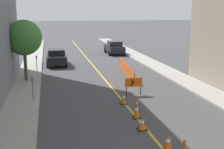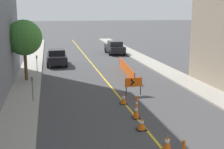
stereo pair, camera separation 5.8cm
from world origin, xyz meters
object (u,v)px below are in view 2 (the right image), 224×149
(arrow_barricade_primary, at_px, (134,83))
(delineator_post_rear, at_px, (137,108))
(traffic_cone_fifth, at_px, (136,111))
(traffic_cone_fourth, at_px, (142,124))
(traffic_cone_third, at_px, (167,143))
(parking_meter_near_curb, at_px, (32,84))
(parked_car_curb_mid, at_px, (115,47))
(traffic_cone_farthest, at_px, (123,99))
(parking_meter_far_curb, at_px, (37,60))
(parked_car_curb_near, at_px, (57,57))
(street_tree_left_near, at_px, (24,38))

(arrow_barricade_primary, bearing_deg, delineator_post_rear, -104.78)
(traffic_cone_fifth, bearing_deg, traffic_cone_fourth, -96.86)
(traffic_cone_third, xyz_separation_m, parking_meter_near_curb, (-5.30, 7.57, 0.80))
(parked_car_curb_mid, xyz_separation_m, parking_meter_near_curb, (-8.92, -18.96, 0.34))
(arrow_barricade_primary, relative_size, parked_car_curb_mid, 0.26)
(traffic_cone_fourth, relative_size, delineator_post_rear, 0.50)
(traffic_cone_farthest, bearing_deg, traffic_cone_fourth, -91.87)
(traffic_cone_third, xyz_separation_m, parking_meter_far_curb, (-5.30, 16.08, 0.81))
(parked_car_curb_near, relative_size, parked_car_curb_mid, 1.01)
(street_tree_left_near, bearing_deg, traffic_cone_fourth, -62.54)
(traffic_cone_fourth, bearing_deg, traffic_cone_third, -82.36)
(parking_meter_far_curb, bearing_deg, delineator_post_rear, -66.64)
(traffic_cone_farthest, relative_size, parking_meter_near_curb, 0.43)
(arrow_barricade_primary, bearing_deg, traffic_cone_third, -97.76)
(traffic_cone_third, bearing_deg, parking_meter_far_curb, 108.25)
(traffic_cone_fourth, height_order, delineator_post_rear, delineator_post_rear)
(traffic_cone_fifth, relative_size, arrow_barricade_primary, 0.63)
(traffic_cone_fifth, bearing_deg, traffic_cone_farthest, 91.20)
(parking_meter_near_curb, height_order, parking_meter_far_curb, parking_meter_far_curb)
(traffic_cone_farthest, xyz_separation_m, delineator_post_rear, (0.11, -2.35, 0.18))
(traffic_cone_fourth, relative_size, parked_car_curb_near, 0.13)
(traffic_cone_fifth, height_order, delineator_post_rear, delineator_post_rear)
(traffic_cone_fourth, distance_m, parked_car_curb_near, 17.98)
(parking_meter_near_curb, relative_size, street_tree_left_near, 0.32)
(traffic_cone_fourth, bearing_deg, street_tree_left_near, 117.46)
(parked_car_curb_mid, bearing_deg, parked_car_curb_near, -137.70)
(delineator_post_rear, bearing_deg, traffic_cone_third, -88.91)
(traffic_cone_third, xyz_separation_m, traffic_cone_farthest, (-0.18, 6.33, -0.03))
(traffic_cone_fifth, height_order, parked_car_curb_near, parked_car_curb_near)
(traffic_cone_farthest, bearing_deg, arrow_barricade_primary, 58.06)
(delineator_post_rear, height_order, parked_car_curb_mid, parked_car_curb_mid)
(delineator_post_rear, bearing_deg, parking_meter_far_curb, 113.36)
(traffic_cone_third, height_order, traffic_cone_fifth, traffic_cone_fifth)
(traffic_cone_fifth, bearing_deg, delineator_post_rear, 68.39)
(traffic_cone_third, relative_size, parked_car_curb_mid, 0.16)
(parking_meter_far_curb, xyz_separation_m, street_tree_left_near, (-0.72, -2.77, 2.15))
(traffic_cone_fifth, relative_size, parking_meter_near_curb, 0.49)
(parked_car_curb_near, bearing_deg, parked_car_curb_mid, 41.58)
(arrow_barricade_primary, bearing_deg, parking_meter_far_curb, 126.04)
(arrow_barricade_primary, bearing_deg, parked_car_curb_mid, 80.08)
(traffic_cone_fourth, xyz_separation_m, parking_meter_near_curb, (-4.99, 5.25, 0.86))
(arrow_barricade_primary, xyz_separation_m, street_tree_left_near, (-6.90, 5.28, 2.50))
(arrow_barricade_primary, height_order, parked_car_curb_near, parked_car_curb_near)
(parked_car_curb_mid, bearing_deg, parking_meter_far_curb, -130.48)
(parked_car_curb_near, distance_m, parking_meter_far_curb, 4.31)
(parking_meter_far_curb, height_order, street_tree_left_near, street_tree_left_near)
(traffic_cone_third, height_order, street_tree_left_near, street_tree_left_near)
(parked_car_curb_mid, bearing_deg, parking_meter_near_curb, -115.21)
(street_tree_left_near, bearing_deg, delineator_post_rear, -57.50)
(traffic_cone_fifth, height_order, arrow_barricade_primary, arrow_barricade_primary)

